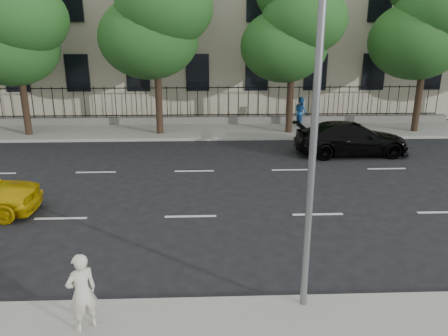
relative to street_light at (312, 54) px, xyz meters
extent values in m
plane|color=black|center=(-2.50, 1.77, -5.15)|extent=(120.00, 120.00, 0.00)
cube|color=gray|center=(-2.50, 15.77, -5.07)|extent=(60.00, 4.00, 0.15)
cube|color=slate|center=(-2.50, 17.47, -4.80)|extent=(30.00, 0.50, 0.40)
cube|color=black|center=(-2.50, 17.47, -4.50)|extent=(28.80, 0.05, 0.05)
cube|color=black|center=(-2.50, 17.47, -2.90)|extent=(28.80, 0.05, 0.05)
cylinder|color=slate|center=(0.00, -0.53, -1.00)|extent=(0.14, 0.14, 8.00)
cylinder|color=#382619|center=(-11.50, 14.97, -3.51)|extent=(0.36, 0.36, 2.97)
ellipsoid|color=#2D561C|center=(-11.90, 15.27, -0.52)|extent=(4.75, 4.75, 3.90)
ellipsoid|color=#2D561C|center=(-11.00, 14.77, 0.85)|extent=(4.50, 4.50, 3.70)
cylinder|color=#382619|center=(-4.50, 14.97, -3.34)|extent=(0.36, 0.36, 3.32)
ellipsoid|color=#2D561C|center=(-4.90, 15.27, -0.05)|extent=(5.13, 5.13, 4.21)
ellipsoid|color=#2D561C|center=(-4.00, 14.77, 1.43)|extent=(4.86, 4.86, 4.00)
cylinder|color=#382619|center=(2.50, 14.97, -3.46)|extent=(0.36, 0.36, 3.08)
ellipsoid|color=#2D561C|center=(2.10, 15.27, -0.48)|extent=(4.56, 4.56, 3.74)
ellipsoid|color=#2D561C|center=(3.00, 14.77, 0.84)|extent=(4.32, 4.32, 3.55)
cylinder|color=#382619|center=(9.50, 14.97, -3.39)|extent=(0.36, 0.36, 3.22)
ellipsoid|color=#2D561C|center=(9.10, 15.27, -0.22)|extent=(4.94, 4.94, 4.06)
ellipsoid|color=#2D561C|center=(10.00, 14.77, 1.21)|extent=(4.68, 4.68, 3.85)
imported|color=black|center=(4.66, 10.99, -4.39)|extent=(5.25, 2.26, 1.51)
imported|color=beige|center=(-4.31, -1.15, -4.21)|extent=(0.68, 0.65, 1.57)
imported|color=#205399|center=(3.44, 16.39, -4.16)|extent=(0.87, 0.98, 1.68)
camera|label=1|loc=(-1.94, -8.22, 0.47)|focal=35.00mm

